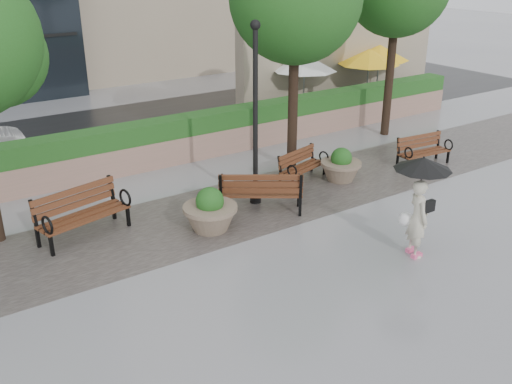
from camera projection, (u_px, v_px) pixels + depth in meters
ground at (315, 257)px, 11.89m from camera, size 100.00×100.00×0.00m
cobble_strip at (239, 208)px, 14.18m from camera, size 28.00×3.20×0.01m
hedge_wall at (167, 142)px, 16.99m from camera, size 24.00×0.80×1.35m
cafe_wall at (341, 54)px, 23.66m from camera, size 10.00×0.60×4.00m
cafe_hedge at (367, 102)px, 22.32m from camera, size 8.00×0.50×0.90m
asphalt_street at (119, 131)px, 20.30m from camera, size 40.00×7.00×0.00m
bench_1 at (84, 223)px, 12.64m from camera, size 2.16×1.27×1.09m
bench_2 at (261, 200)px, 13.86m from camera, size 2.08×1.76×1.07m
bench_3 at (302, 172)px, 15.81m from camera, size 1.66×1.02×0.84m
bench_4 at (423, 157)px, 16.94m from camera, size 1.71×0.82×0.89m
planter_left at (210, 214)px, 12.90m from camera, size 1.24×1.24×1.04m
planter_right at (341, 168)px, 15.76m from camera, size 1.13×1.13×0.94m
lamppost at (255, 127)px, 13.72m from camera, size 0.28×0.28×4.48m
tree_1 at (298, 1)px, 15.13m from camera, size 3.61×3.54×6.58m
patio_umb_white at (305, 63)px, 21.70m from camera, size 2.50×2.50×2.30m
patio_umb_yellow_a at (369, 57)px, 22.88m from camera, size 2.50×2.50×2.30m
patio_umb_yellow_b at (379, 53)px, 23.88m from camera, size 2.50×2.50×2.30m
pedestrian at (420, 197)px, 11.52m from camera, size 1.16×1.16×2.13m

